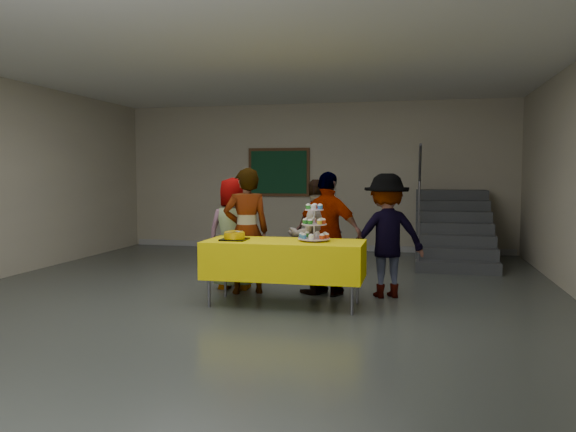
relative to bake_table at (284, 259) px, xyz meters
name	(u,v)px	position (x,y,z in m)	size (l,w,h in m)	color
room_shell	(241,126)	(-0.52, -0.02, 1.57)	(10.00, 10.04, 3.02)	#4C514C
bake_table	(284,259)	(0.00, 0.00, 0.00)	(1.88, 0.78, 0.77)	#595960
cupcake_stand	(314,226)	(0.35, 0.05, 0.39)	(0.38, 0.38, 0.44)	silver
bear_cake	(234,235)	(-0.60, -0.06, 0.27)	(0.32, 0.36, 0.12)	black
schoolchild_a	(234,233)	(-0.89, 0.79, 0.20)	(0.74, 0.48, 1.51)	slate
schoolchild_b	(246,231)	(-0.63, 0.54, 0.26)	(0.60, 0.39, 1.64)	slate
schoolchild_c	(316,237)	(0.25, 0.75, 0.19)	(0.72, 0.56, 1.49)	slate
schoolchild_d	(328,234)	(0.43, 0.65, 0.24)	(0.93, 0.39, 1.59)	slate
schoolchild_e	(386,235)	(1.16, 0.73, 0.23)	(1.01, 0.58, 1.57)	slate
staircase	(452,233)	(2.17, 4.09, -0.07)	(1.30, 2.40, 2.04)	#424447
noticeboard	(279,172)	(-1.27, 4.92, 1.04)	(1.30, 0.05, 1.00)	#472B16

